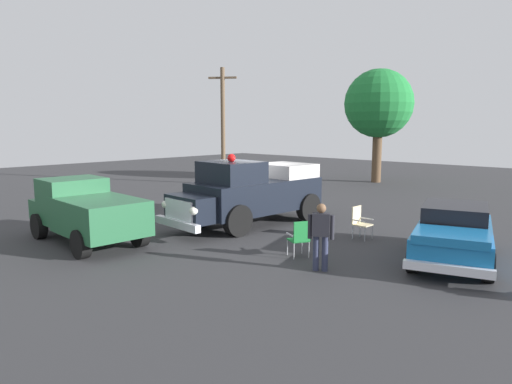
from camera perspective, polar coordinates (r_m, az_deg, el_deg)
name	(u,v)px	position (r m, az deg, el deg)	size (l,w,h in m)	color
ground_plane	(252,218)	(17.62, -0.55, -3.29)	(60.00, 60.00, 0.00)	#333335
vintage_fire_truck	(251,192)	(16.31, -0.60, 0.04)	(2.67, 6.08, 2.59)	black
classic_hot_rod	(453,233)	(13.03, 23.43, -4.77)	(3.05, 4.71, 1.46)	black
parked_pickup	(85,210)	(14.81, -20.52, -2.14)	(4.88, 2.23, 1.90)	black
lawn_chair_by_car	(360,220)	(14.77, 12.80, -3.43)	(0.51, 0.53, 1.02)	#B7BABF
lawn_chair_spare	(300,236)	(12.38, 5.52, -5.52)	(0.67, 0.66, 1.02)	#B7BABF
spectator_standing	(321,232)	(11.25, 8.10, -5.01)	(0.60, 0.44, 1.68)	#2D334C
oak_tree_right	(379,104)	(29.66, 15.08, 10.54)	(4.21, 4.21, 7.00)	brown
utility_pole	(223,124)	(27.75, -4.15, 8.43)	(1.48, 1.05, 6.95)	brown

